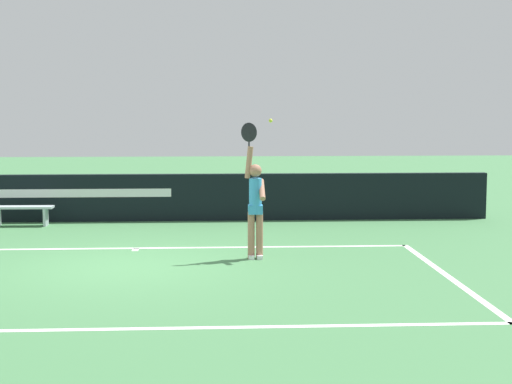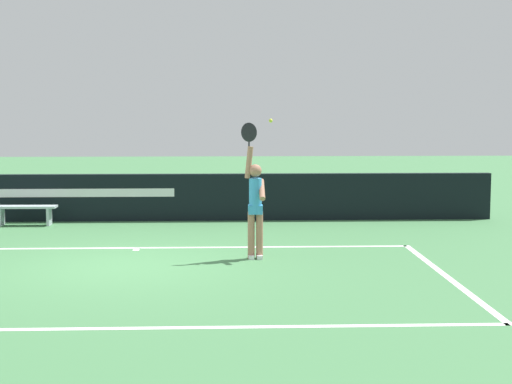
{
  "view_description": "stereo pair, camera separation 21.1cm",
  "coord_description": "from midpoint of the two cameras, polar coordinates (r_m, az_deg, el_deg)",
  "views": [
    {
      "loc": [
        1.49,
        -13.39,
        2.71
      ],
      "look_at": [
        2.25,
        0.58,
        1.2
      ],
      "focal_mm": 55.58,
      "sensor_mm": 36.0,
      "label": 1
    },
    {
      "loc": [
        1.7,
        -13.4,
        2.71
      ],
      "look_at": [
        2.25,
        0.58,
        1.2
      ],
      "focal_mm": 55.58,
      "sensor_mm": 36.0,
      "label": 2
    }
  ],
  "objects": [
    {
      "name": "courtside_bench_near",
      "position": [
        18.85,
        -16.83,
        -1.31
      ],
      "size": [
        1.43,
        0.38,
        0.45
      ],
      "color": "#AAB8BF",
      "rests_on": "ground"
    },
    {
      "name": "ground_plane",
      "position": [
        13.76,
        -9.74,
        -5.28
      ],
      "size": [
        60.0,
        60.0,
        0.0
      ],
      "primitive_type": "plane",
      "color": "#427A48"
    },
    {
      "name": "court_lines",
      "position": [
        12.74,
        -10.28,
        -6.21
      ],
      "size": [
        10.6,
        5.71,
        0.0
      ],
      "color": "white",
      "rests_on": "ground"
    },
    {
      "name": "tennis_ball",
      "position": [
        14.09,
        0.63,
        5.16
      ],
      "size": [
        0.07,
        0.07,
        0.07
      ],
      "color": "#D1E037"
    },
    {
      "name": "tennis_player",
      "position": [
        14.08,
        -0.49,
        -0.77
      ],
      "size": [
        0.42,
        0.48,
        2.44
      ],
      "color": "#A77259",
      "rests_on": "ground"
    },
    {
      "name": "back_wall",
      "position": [
        19.01,
        -7.91,
        -0.4
      ],
      "size": [
        16.2,
        0.22,
        1.12
      ],
      "color": "black",
      "rests_on": "ground"
    }
  ]
}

